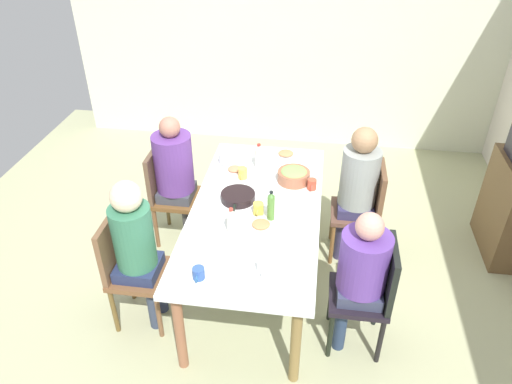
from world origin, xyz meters
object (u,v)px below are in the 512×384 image
object	(u,v)px
plate_0	(286,154)
person_2	(136,243)
serving_pan	(238,197)
cup_2	(224,159)
plate_2	(261,226)
cup_4	(243,173)
chair_3	(168,191)
cup_5	(199,273)
person_1	(361,269)
bottle_2	(231,222)
dining_table	(256,217)
cup_0	(264,266)
person_3	(175,169)
bottle_0	(259,157)
plate_1	(235,170)
cup_1	(258,209)
chair_0	(365,207)
chair_2	(128,266)
cup_3	(312,184)
chair_1	(371,290)
person_0	(357,183)
bottle_1	(271,207)
bowl_0	(294,175)

from	to	relation	value
plate_0	person_2	bearing A→B (deg)	-34.81
serving_pan	cup_2	bearing A→B (deg)	-157.93
plate_2	cup_4	xyz separation A→B (m)	(-0.63, -0.24, 0.03)
chair_3	cup_5	xyz separation A→B (m)	(1.28, 0.62, 0.29)
person_1	bottle_2	world-z (taller)	person_1
dining_table	person_1	distance (m)	0.92
person_2	cup_0	bearing A→B (deg)	79.09
person_3	plate_0	size ratio (longest dim) A/B	5.02
bottle_0	plate_1	bearing A→B (deg)	-64.43
cup_1	chair_0	bearing A→B (deg)	123.87
dining_table	chair_2	distance (m)	1.01
plate_1	cup_2	size ratio (longest dim) A/B	1.73
serving_pan	cup_3	bearing A→B (deg)	112.89
cup_0	cup_1	world-z (taller)	cup_1
plate_0	bottle_2	distance (m)	1.18
person_2	chair_3	size ratio (longest dim) A/B	1.37
cup_1	cup_2	size ratio (longest dim) A/B	0.92
cup_5	bottle_2	size ratio (longest dim) A/B	0.54
serving_pan	bottle_2	world-z (taller)	bottle_2
plate_0	cup_5	distance (m)	1.68
serving_pan	cup_4	xyz separation A→B (m)	(-0.32, -0.02, 0.02)
person_3	bottle_0	bearing A→B (deg)	98.38
chair_1	chair_3	bearing A→B (deg)	-119.68
plate_0	cup_3	world-z (taller)	cup_3
person_3	cup_5	xyz separation A→B (m)	(1.28, 0.53, 0.06)
plate_0	cup_1	size ratio (longest dim) A/B	2.15
person_0	serving_pan	distance (m)	1.01
serving_pan	cup_2	size ratio (longest dim) A/B	3.61
chair_0	cup_3	bearing A→B (deg)	-70.02
cup_2	cup_5	bearing A→B (deg)	4.86
person_0	bottle_1	distance (m)	0.91
serving_pan	bottle_1	distance (m)	0.37
plate_0	cup_0	size ratio (longest dim) A/B	1.96
chair_1	cup_4	world-z (taller)	chair_1
chair_3	bottle_0	world-z (taller)	bottle_0
cup_0	cup_2	size ratio (longest dim) A/B	1.01
chair_3	bowl_0	distance (m)	1.16
person_1	serving_pan	size ratio (longest dim) A/B	2.56
bowl_0	cup_3	distance (m)	0.18
person_0	serving_pan	size ratio (longest dim) A/B	2.79
bottle_1	bottle_2	distance (m)	0.32
bowl_0	plate_0	bearing A→B (deg)	-166.26
person_1	dining_table	bearing A→B (deg)	-122.47
plate_0	bottle_0	xyz separation A→B (m)	(0.24, -0.21, 0.09)
cup_1	bottle_2	bearing A→B (deg)	-32.77
chair_0	person_2	bearing A→B (deg)	-58.97
serving_pan	chair_0	bearing A→B (deg)	111.59
plate_0	plate_1	bearing A→B (deg)	-50.78
chair_3	cup_4	size ratio (longest dim) A/B	8.09
chair_3	dining_table	bearing A→B (deg)	60.32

